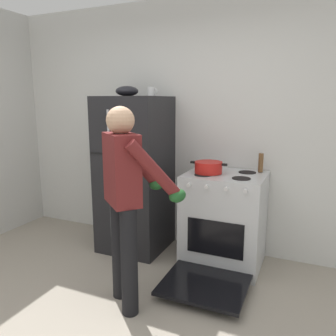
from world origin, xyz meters
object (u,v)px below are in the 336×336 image
(pepper_mill, at_px, (261,163))
(mixing_bowl, at_px, (127,91))
(red_pot, at_px, (208,167))
(refrigerator, at_px, (135,174))
(coffee_mug, at_px, (151,92))
(person_cook, at_px, (127,191))
(stove_range, at_px, (223,221))

(pepper_mill, distance_m, mixing_bowl, 1.57)
(red_pot, height_order, pepper_mill, pepper_mill)
(refrigerator, height_order, coffee_mug, coffee_mug)
(coffee_mug, bearing_deg, red_pot, -8.55)
(person_cook, xyz_separation_m, red_pot, (0.37, 0.94, 0.04))
(stove_range, distance_m, pepper_mill, 0.69)
(refrigerator, height_order, mixing_bowl, mixing_bowl)
(refrigerator, bearing_deg, person_cook, -64.02)
(stove_range, xyz_separation_m, person_cook, (-0.53, -0.97, 0.50))
(refrigerator, relative_size, mixing_bowl, 7.00)
(mixing_bowl, bearing_deg, person_cook, -60.40)
(stove_range, relative_size, pepper_mill, 6.67)
(coffee_mug, distance_m, mixing_bowl, 0.27)
(stove_range, distance_m, mixing_bowl, 1.68)
(person_cook, distance_m, red_pot, 1.01)
(pepper_mill, bearing_deg, person_cook, -124.79)
(refrigerator, xyz_separation_m, coffee_mug, (0.18, 0.05, 0.89))
(coffee_mug, bearing_deg, refrigerator, -164.60)
(refrigerator, bearing_deg, stove_range, -1.02)
(person_cook, distance_m, mixing_bowl, 1.38)
(coffee_mug, xyz_separation_m, pepper_mill, (1.13, 0.15, -0.69))
(stove_range, distance_m, red_pot, 0.56)
(red_pot, bearing_deg, stove_range, 11.25)
(person_cook, bearing_deg, coffee_mug, 106.07)
(refrigerator, xyz_separation_m, stove_range, (1.01, -0.02, -0.38))
(red_pot, distance_m, pepper_mill, 0.52)
(refrigerator, height_order, pepper_mill, refrigerator)
(stove_range, xyz_separation_m, coffee_mug, (-0.83, 0.07, 1.27))
(refrigerator, distance_m, coffee_mug, 0.91)
(pepper_mill, bearing_deg, red_pot, -151.48)
(red_pot, bearing_deg, person_cook, -111.29)
(person_cook, height_order, pepper_mill, person_cook)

